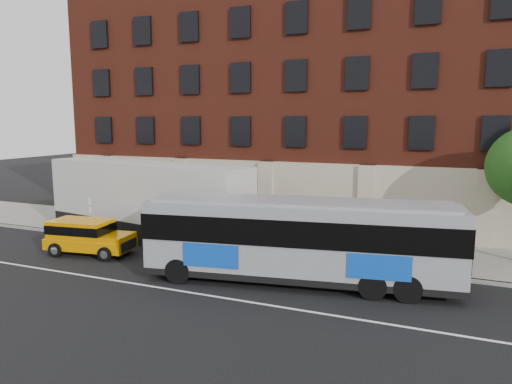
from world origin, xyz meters
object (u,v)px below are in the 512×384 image
at_px(yellow_suv, 86,235).
at_px(shipping_container, 146,202).
at_px(sign_pole, 92,212).
at_px(city_bus, 300,238).

relative_size(yellow_suv, shipping_container, 0.35).
bearing_deg(sign_pole, city_bus, -12.54).
xyz_separation_m(city_bus, yellow_suv, (-11.04, -0.03, -0.92)).
bearing_deg(yellow_suv, city_bus, 0.13).
bearing_deg(shipping_container, sign_pole, -168.72).
distance_m(city_bus, yellow_suv, 11.08).
xyz_separation_m(sign_pole, yellow_suv, (2.25, -2.98, -0.47)).
height_order(sign_pole, city_bus, city_bus).
distance_m(sign_pole, shipping_container, 3.41).
relative_size(city_bus, yellow_suv, 2.80).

